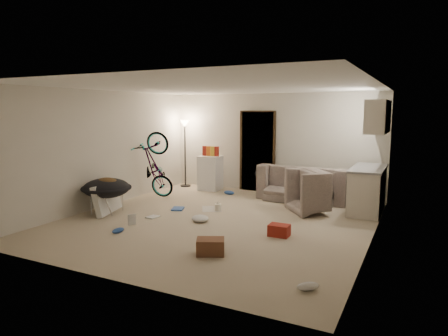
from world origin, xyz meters
The scene contains 36 objects.
floor centered at (0.00, 0.00, -0.01)m, with size 5.50×6.00×0.02m, color #B8A88D.
ceiling centered at (0.00, 0.00, 2.51)m, with size 5.50×6.00×0.02m, color white.
wall_back centered at (0.00, 3.01, 1.25)m, with size 5.50×0.02×2.50m, color beige.
wall_front centered at (0.00, -3.01, 1.25)m, with size 5.50×0.02×2.50m, color beige.
wall_left centered at (-2.76, 0.00, 1.25)m, with size 0.02×6.00×2.50m, color beige.
wall_right centered at (2.76, 0.00, 1.25)m, with size 0.02×6.00×2.50m, color beige.
doorway centered at (-0.40, 2.97, 1.02)m, with size 0.85×0.10×2.04m, color black.
door_trim centered at (-0.40, 2.94, 1.02)m, with size 0.97×0.04×2.10m, color #332311.
floor_lamp centered at (-2.40, 2.65, 1.31)m, with size 0.28×0.28×1.81m.
kitchen_counter centered at (2.43, 2.00, 0.44)m, with size 0.60×1.50×0.88m, color beige.
counter_top centered at (2.43, 2.00, 0.90)m, with size 0.64×1.54×0.04m, color gray.
kitchen_uppers centered at (2.56, 2.00, 1.95)m, with size 0.38×1.40×0.65m, color beige.
sofa centered at (0.97, 2.45, 0.30)m, with size 2.06×0.81×0.60m, color #343B34.
armchair centered at (1.60, 1.55, 0.32)m, with size 0.99×0.86×0.64m, color #343B34.
bicycle centered at (-2.30, 1.11, 0.42)m, with size 0.56×1.61×0.85m, color black.
book_asset centered at (-1.31, -1.06, 0.01)m, with size 0.15×0.20×0.02m, color maroon.
mini_fridge centered at (-1.56, 2.55, 0.45)m, with size 0.53×0.53×0.90m, color white.
snack_box_0 centered at (-1.73, 2.55, 1.00)m, with size 0.10×0.07×0.30m, color maroon.
snack_box_1 centered at (-1.61, 2.55, 1.00)m, with size 0.10×0.07×0.30m, color orange.
snack_box_2 centered at (-1.49, 2.55, 1.00)m, with size 0.10×0.07×0.30m, color gold.
snack_box_3 centered at (-1.37, 2.55, 1.00)m, with size 0.10×0.07×0.30m, color maroon.
saucer_chair centered at (-2.30, -0.52, 0.42)m, with size 1.00×1.00×0.71m.
hoodie centered at (-2.25, -0.55, 0.63)m, with size 0.48×0.40×0.22m, color #493219.
sofa_drape centered at (0.02, 2.45, 0.54)m, with size 0.56×0.46×0.28m, color black.
tv_box centered at (-2.30, -0.52, 0.31)m, with size 0.11×0.93×0.62m, color silver.
drink_case_a centered at (0.72, -1.67, 0.11)m, with size 0.40×0.29×0.23m, color brown.
drink_case_b centered at (1.34, -0.41, 0.10)m, with size 0.34×0.25×0.19m, color maroon.
juicer centered at (-0.35, 0.63, 0.08)m, with size 0.14×0.14×0.21m.
newspaper centered at (-0.53, 0.71, 0.00)m, with size 0.40×0.52×0.01m, color beige.
book_blue centered at (-1.16, 0.35, 0.02)m, with size 0.23×0.32×0.03m, color #2C52A1.
book_white centered at (-1.25, -0.41, 0.01)m, with size 0.19×0.24×0.02m, color silver.
shoe_0 centered at (-0.84, 2.19, 0.05)m, with size 0.28×0.11×0.10m, color #2C52A1.
shoe_2 centered at (-1.17, -1.49, 0.04)m, with size 0.24×0.10×0.09m, color #2C52A1.
shoe_4 centered at (2.30, -2.21, 0.05)m, with size 0.27×0.11×0.10m, color white.
clothes_lump_b centered at (0.30, 2.29, 0.06)m, with size 0.42×0.37×0.13m, color black.
clothes_lump_c centered at (-0.28, -0.23, 0.06)m, with size 0.37×0.32×0.12m, color silver.
Camera 1 is at (3.38, -6.57, 2.07)m, focal length 32.00 mm.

